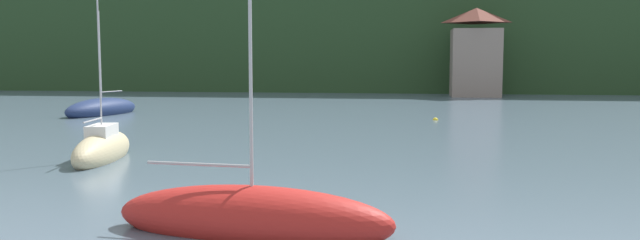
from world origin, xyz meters
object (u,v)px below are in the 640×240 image
object	(u,v)px
sailboat_mid_0	(102,149)
sailboat_mid_6	(252,218)
sailboat_far_2	(102,109)
mooring_buoy_near	(435,120)
shore_building_west	(476,54)

from	to	relation	value
sailboat_mid_0	sailboat_mid_6	bearing A→B (deg)	-147.14
sailboat_far_2	mooring_buoy_near	size ratio (longest dim) A/B	23.07
sailboat_mid_0	sailboat_far_2	distance (m)	24.39
sailboat_mid_0	sailboat_far_2	xyz separation A→B (m)	(-11.40, 21.56, -0.02)
sailboat_mid_0	sailboat_mid_6	size ratio (longest dim) A/B	1.13
shore_building_west	sailboat_far_2	world-z (taller)	shore_building_west
sailboat_mid_0	sailboat_mid_6	xyz separation A→B (m)	(9.64, -10.51, -0.06)
sailboat_mid_6	mooring_buoy_near	size ratio (longest dim) A/B	22.37
shore_building_west	sailboat_mid_6	xyz separation A→B (m)	(-12.10, -62.97, -4.89)
sailboat_far_2	sailboat_mid_6	bearing A→B (deg)	45.24
sailboat_far_2	mooring_buoy_near	distance (m)	27.02
mooring_buoy_near	sailboat_far_2	bearing A→B (deg)	178.17
shore_building_west	sailboat_mid_0	bearing A→B (deg)	-112.51
shore_building_west	sailboat_mid_6	world-z (taller)	shore_building_west
sailboat_far_2	mooring_buoy_near	xyz separation A→B (m)	(27.00, -0.86, -0.43)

